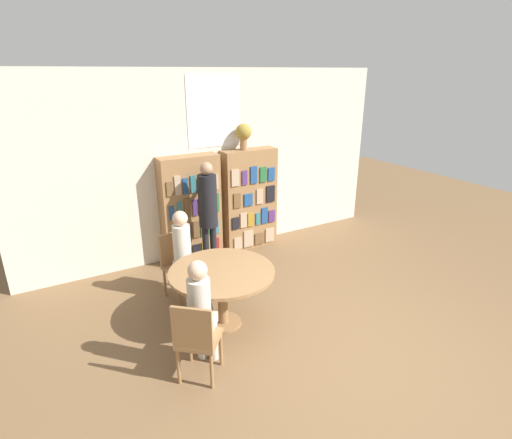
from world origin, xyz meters
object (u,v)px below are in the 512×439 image
chair_left_side (178,261)px  seated_reader_left (184,252)px  bookshelf_left (191,210)px  flower_vase (243,134)px  reading_table (222,279)px  chair_near_camera (196,337)px  seated_reader_right (201,309)px  bookshelf_right (249,199)px  librarian_standing (208,207)px

chair_left_side → seated_reader_left: (0.04, -0.18, 0.21)m
bookshelf_left → flower_vase: (0.97, 0.00, 1.13)m
reading_table → seated_reader_left: bearing=103.4°
bookshelf_left → reading_table: (-0.37, -1.92, -0.23)m
reading_table → chair_near_camera: 0.98m
bookshelf_left → reading_table: bookshelf_left is taller
flower_vase → seated_reader_right: size_ratio=0.33×
reading_table → chair_left_side: size_ratio=1.40×
flower_vase → bookshelf_left: bearing=-179.7°
bookshelf_right → chair_near_camera: bookshelf_right is taller
chair_left_side → bookshelf_right: bearing=-163.0°
chair_left_side → seated_reader_left: size_ratio=0.71×
chair_left_side → seated_reader_left: bearing=90.0°
seated_reader_left → seated_reader_right: bearing=63.0°
bookshelf_right → librarian_standing: bearing=-153.1°
bookshelf_left → seated_reader_left: bearing=-115.5°
chair_near_camera → chair_left_side: bearing=117.0°
bookshelf_right → chair_near_camera: size_ratio=1.91×
bookshelf_right → seated_reader_left: size_ratio=1.36×
bookshelf_left → seated_reader_right: (-0.88, -2.51, -0.15)m
bookshelf_right → librarian_standing: bookshelf_right is taller
seated_reader_left → seated_reader_right: (-0.33, -1.36, -0.00)m
bookshelf_left → seated_reader_right: size_ratio=1.37×
bookshelf_left → chair_left_side: bookshelf_left is taller
reading_table → librarian_standing: (0.46, 1.42, 0.42)m
bookshelf_left → chair_near_camera: (-1.00, -2.65, -0.35)m
flower_vase → chair_near_camera: (-1.98, -2.66, -1.49)m
chair_near_camera → seated_reader_left: size_ratio=0.71×
bookshelf_right → seated_reader_left: bearing=-144.5°
reading_table → seated_reader_right: (-0.51, -0.59, 0.09)m
reading_table → seated_reader_right: seated_reader_right is taller
bookshelf_left → bookshelf_right: size_ratio=1.00×
chair_near_camera → librarian_standing: librarian_standing is taller
chair_near_camera → bookshelf_right: bearing=92.6°
flower_vase → seated_reader_right: flower_vase is taller
chair_left_side → seated_reader_right: bearing=66.1°
bookshelf_right → librarian_standing: size_ratio=1.01×
bookshelf_left → seated_reader_left: size_ratio=1.36×
bookshelf_left → chair_near_camera: bookshelf_left is taller
reading_table → librarian_standing: 1.55m
bookshelf_left → flower_vase: flower_vase is taller
flower_vase → chair_near_camera: size_ratio=0.47×
seated_reader_left → seated_reader_right: seated_reader_left is taller
reading_table → chair_left_side: (-0.22, 0.94, -0.12)m
chair_left_side → librarian_standing: size_ratio=0.53×
reading_table → seated_reader_right: 0.79m
chair_left_side → seated_reader_right: size_ratio=0.71×
chair_near_camera → seated_reader_right: 0.28m
chair_left_side → librarian_standing: librarian_standing is taller
chair_left_side → seated_reader_right: (-0.29, -1.54, 0.21)m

